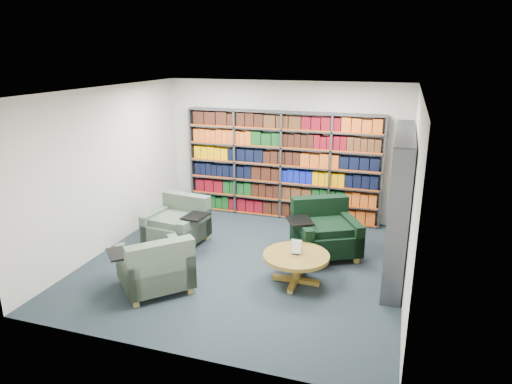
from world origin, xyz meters
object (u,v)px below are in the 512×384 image
(chair_green_right, at_px, (324,232))
(chair_teal_front, at_px, (156,269))
(coffee_table, at_px, (296,260))
(chair_teal_left, at_px, (179,225))

(chair_green_right, height_order, chair_teal_front, chair_green_right)
(chair_teal_front, bearing_deg, coffee_table, 24.33)
(chair_teal_left, relative_size, chair_green_right, 0.85)
(chair_teal_left, height_order, coffee_table, chair_teal_left)
(coffee_table, bearing_deg, chair_green_right, 80.92)
(chair_teal_left, distance_m, chair_teal_front, 1.77)
(chair_green_right, bearing_deg, chair_teal_left, -171.56)
(chair_green_right, distance_m, coffee_table, 1.25)
(chair_green_right, bearing_deg, coffee_table, -99.08)
(chair_green_right, height_order, coffee_table, chair_green_right)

